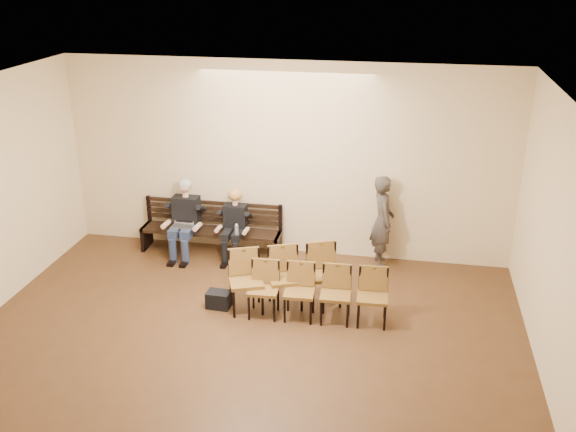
% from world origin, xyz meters
% --- Properties ---
extents(ground, '(10.00, 10.00, 0.00)m').
position_xyz_m(ground, '(0.00, 0.00, 0.00)').
color(ground, '#52341C').
rests_on(ground, ground).
extents(room_walls, '(8.02, 10.01, 3.51)m').
position_xyz_m(room_walls, '(0.00, 0.79, 2.54)').
color(room_walls, beige).
rests_on(room_walls, ground).
extents(bench, '(2.60, 0.90, 0.45)m').
position_xyz_m(bench, '(-1.34, 4.65, 0.23)').
color(bench, black).
rests_on(bench, ground).
extents(seated_man, '(0.59, 0.82, 1.42)m').
position_xyz_m(seated_man, '(-1.77, 4.53, 0.71)').
color(seated_man, black).
rests_on(seated_man, ground).
extents(seated_woman, '(0.50, 0.70, 1.17)m').
position_xyz_m(seated_woman, '(-0.85, 4.53, 0.59)').
color(seated_woman, black).
rests_on(seated_woman, ground).
extents(laptop, '(0.41, 0.34, 0.26)m').
position_xyz_m(laptop, '(-1.78, 4.36, 0.58)').
color(laptop, silver).
rests_on(laptop, bench).
extents(water_bottle, '(0.07, 0.07, 0.21)m').
position_xyz_m(water_bottle, '(-0.73, 4.25, 0.55)').
color(water_bottle, silver).
rests_on(water_bottle, bench).
extents(bag, '(0.38, 0.27, 0.27)m').
position_xyz_m(bag, '(-0.63, 2.74, 0.13)').
color(bag, black).
rests_on(bag, ground).
extents(passerby, '(0.62, 0.79, 1.90)m').
position_xyz_m(passerby, '(1.76, 4.75, 0.95)').
color(passerby, '#3C3631').
rests_on(passerby, ground).
extents(chair_row_front, '(1.79, 1.12, 0.96)m').
position_xyz_m(chair_row_front, '(0.39, 2.97, 0.48)').
color(chair_row_front, brown).
rests_on(chair_row_front, ground).
extents(chair_row_back, '(2.10, 0.55, 0.86)m').
position_xyz_m(chair_row_back, '(0.93, 2.68, 0.43)').
color(chair_row_back, brown).
rests_on(chair_row_back, ground).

